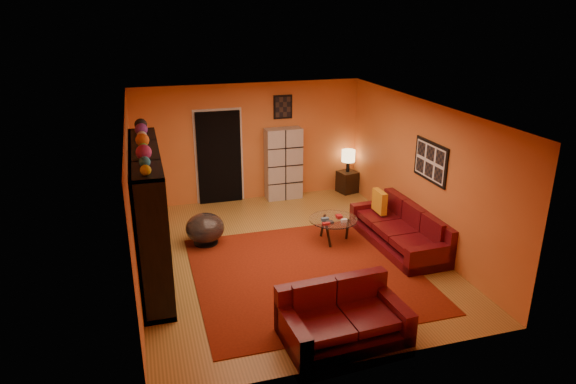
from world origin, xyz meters
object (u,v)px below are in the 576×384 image
object	(u,v)px
storage_cabinet	(283,164)
table_lamp	(348,156)
coffee_table	(333,221)
entertainment_unit	(150,214)
tv	(154,221)
side_table	(347,182)
bowl_chair	(205,228)
sofa	(403,230)
loveseat	(341,316)

from	to	relation	value
storage_cabinet	table_lamp	size ratio (longest dim) A/B	3.12
coffee_table	table_lamp	size ratio (longest dim) A/B	1.71
entertainment_unit	coffee_table	world-z (taller)	entertainment_unit
tv	side_table	bearing A→B (deg)	-57.72
storage_cabinet	coffee_table	bearing A→B (deg)	-85.59
tv	coffee_table	xyz separation A→B (m)	(3.18, 0.40, -0.56)
entertainment_unit	bowl_chair	world-z (taller)	entertainment_unit
table_lamp	side_table	bearing A→B (deg)	0.00
sofa	table_lamp	xyz separation A→B (m)	(0.11, 2.92, 0.58)
sofa	loveseat	bearing A→B (deg)	-135.41
sofa	bowl_chair	distance (m)	3.62
sofa	storage_cabinet	world-z (taller)	storage_cabinet
tv	sofa	distance (m)	4.42
sofa	bowl_chair	bearing A→B (deg)	161.12
coffee_table	side_table	distance (m)	2.76
tv	sofa	bearing A→B (deg)	-91.21
entertainment_unit	side_table	xyz separation A→B (m)	(4.53, 2.75, -0.80)
coffee_table	bowl_chair	xyz separation A→B (m)	(-2.28, 0.56, -0.09)
coffee_table	storage_cabinet	bearing A→B (deg)	95.64
loveseat	storage_cabinet	world-z (taller)	storage_cabinet
storage_cabinet	table_lamp	xyz separation A→B (m)	(1.54, -0.05, 0.06)
loveseat	table_lamp	size ratio (longest dim) A/B	3.21
bowl_chair	table_lamp	bearing A→B (deg)	27.56
table_lamp	bowl_chair	bearing A→B (deg)	-152.44
entertainment_unit	table_lamp	size ratio (longest dim) A/B	5.79
side_table	table_lamp	world-z (taller)	table_lamp
tv	entertainment_unit	bearing A→B (deg)	33.19
storage_cabinet	bowl_chair	xyz separation A→B (m)	(-2.04, -1.92, -0.50)
sofa	coffee_table	size ratio (longest dim) A/B	2.59
sofa	loveseat	size ratio (longest dim) A/B	1.38
storage_cabinet	side_table	bearing A→B (deg)	-3.09
bowl_chair	coffee_table	bearing A→B (deg)	-13.81
entertainment_unit	coffee_table	size ratio (longest dim) A/B	3.38
loveseat	coffee_table	distance (m)	2.89
bowl_chair	side_table	size ratio (longest dim) A/B	1.42
entertainment_unit	tv	xyz separation A→B (m)	(0.05, -0.08, -0.08)
storage_cabinet	bowl_chair	distance (m)	2.84
tv	storage_cabinet	distance (m)	4.11
tv	side_table	world-z (taller)	tv
entertainment_unit	loveseat	distance (m)	3.42
side_table	table_lamp	size ratio (longest dim) A/B	0.97
entertainment_unit	tv	world-z (taller)	entertainment_unit
tv	table_lamp	world-z (taller)	tv
loveseat	side_table	size ratio (longest dim) A/B	3.33
entertainment_unit	bowl_chair	xyz separation A→B (m)	(0.95, 0.88, -0.74)
sofa	table_lamp	world-z (taller)	table_lamp
storage_cabinet	side_table	size ratio (longest dim) A/B	3.23
tv	loveseat	distance (m)	3.31
coffee_table	bowl_chair	distance (m)	2.35
entertainment_unit	bowl_chair	bearing A→B (deg)	43.01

